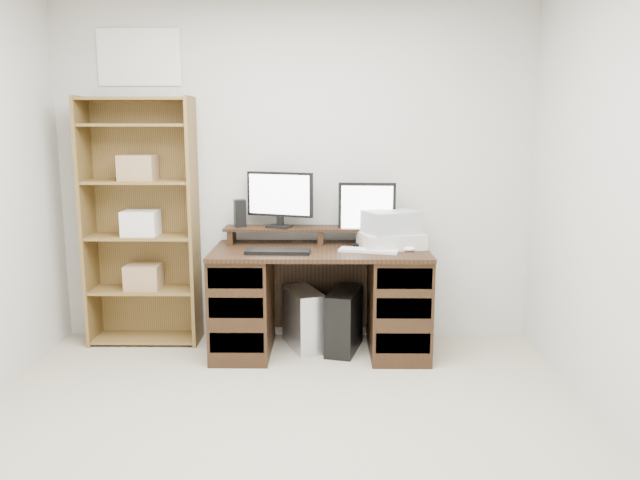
{
  "coord_description": "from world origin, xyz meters",
  "views": [
    {
      "loc": [
        0.23,
        -2.63,
        1.59
      ],
      "look_at": [
        0.19,
        1.43,
        0.85
      ],
      "focal_mm": 35.0,
      "sensor_mm": 36.0,
      "label": 1
    }
  ],
  "objects_px": {
    "tower_black": "(344,320)",
    "tower_silver": "(304,319)",
    "desk": "(320,298)",
    "monitor_wide": "(280,197)",
    "printer": "(391,240)",
    "bookshelf": "(142,220)",
    "monitor_small": "(367,211)"
  },
  "relations": [
    {
      "from": "tower_black",
      "to": "tower_silver",
      "type": "bearing_deg",
      "value": -176.24
    },
    {
      "from": "desk",
      "to": "tower_black",
      "type": "height_order",
      "value": "desk"
    },
    {
      "from": "monitor_wide",
      "to": "printer",
      "type": "height_order",
      "value": "monitor_wide"
    },
    {
      "from": "tower_black",
      "to": "bookshelf",
      "type": "distance_m",
      "value": 1.64
    },
    {
      "from": "desk",
      "to": "monitor_wide",
      "type": "xyz_separation_m",
      "value": [
        -0.29,
        0.2,
        0.7
      ]
    },
    {
      "from": "printer",
      "to": "tower_black",
      "type": "distance_m",
      "value": 0.67
    },
    {
      "from": "monitor_wide",
      "to": "bookshelf",
      "type": "relative_size",
      "value": 0.27
    },
    {
      "from": "monitor_wide",
      "to": "printer",
      "type": "xyz_separation_m",
      "value": [
        0.79,
        -0.16,
        -0.29
      ]
    },
    {
      "from": "monitor_small",
      "to": "printer",
      "type": "relative_size",
      "value": 1.05
    },
    {
      "from": "desk",
      "to": "tower_black",
      "type": "bearing_deg",
      "value": 7.33
    },
    {
      "from": "printer",
      "to": "tower_black",
      "type": "xyz_separation_m",
      "value": [
        -0.33,
        -0.02,
        -0.58
      ]
    },
    {
      "from": "monitor_small",
      "to": "bookshelf",
      "type": "bearing_deg",
      "value": -177.19
    },
    {
      "from": "tower_silver",
      "to": "printer",
      "type": "bearing_deg",
      "value": -24.19
    },
    {
      "from": "desk",
      "to": "tower_silver",
      "type": "relative_size",
      "value": 3.49
    },
    {
      "from": "desk",
      "to": "tower_silver",
      "type": "distance_m",
      "value": 0.23
    },
    {
      "from": "printer",
      "to": "tower_silver",
      "type": "height_order",
      "value": "printer"
    },
    {
      "from": "tower_silver",
      "to": "bookshelf",
      "type": "xyz_separation_m",
      "value": [
        -1.18,
        0.14,
        0.7
      ]
    },
    {
      "from": "desk",
      "to": "monitor_small",
      "type": "distance_m",
      "value": 0.71
    },
    {
      "from": "bookshelf",
      "to": "monitor_wide",
      "type": "bearing_deg",
      "value": -0.74
    },
    {
      "from": "tower_black",
      "to": "desk",
      "type": "bearing_deg",
      "value": -158.32
    },
    {
      "from": "tower_black",
      "to": "bookshelf",
      "type": "height_order",
      "value": "bookshelf"
    },
    {
      "from": "monitor_small",
      "to": "tower_black",
      "type": "bearing_deg",
      "value": -135.25
    },
    {
      "from": "tower_black",
      "to": "monitor_small",
      "type": "bearing_deg",
      "value": 54.39
    },
    {
      "from": "monitor_wide",
      "to": "tower_silver",
      "type": "height_order",
      "value": "monitor_wide"
    },
    {
      "from": "printer",
      "to": "tower_silver",
      "type": "distance_m",
      "value": 0.85
    },
    {
      "from": "tower_silver",
      "to": "desk",
      "type": "bearing_deg",
      "value": -53.28
    },
    {
      "from": "desk",
      "to": "bookshelf",
      "type": "height_order",
      "value": "bookshelf"
    },
    {
      "from": "tower_silver",
      "to": "tower_black",
      "type": "relative_size",
      "value": 0.91
    },
    {
      "from": "monitor_small",
      "to": "desk",
      "type": "bearing_deg",
      "value": -149.82
    },
    {
      "from": "desk",
      "to": "monitor_small",
      "type": "relative_size",
      "value": 3.36
    },
    {
      "from": "desk",
      "to": "monitor_wide",
      "type": "height_order",
      "value": "monitor_wide"
    },
    {
      "from": "desk",
      "to": "printer",
      "type": "xyz_separation_m",
      "value": [
        0.5,
        0.04,
        0.41
      ]
    }
  ]
}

